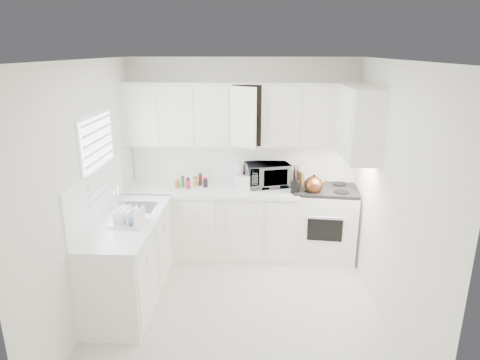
# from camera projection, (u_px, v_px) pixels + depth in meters

# --- Properties ---
(floor) EXTENTS (3.20, 3.20, 0.00)m
(floor) POSITION_uv_depth(u_px,v_px,m) (237.00, 309.00, 4.54)
(floor) COLOR silver
(floor) RESTS_ON ground
(ceiling) EXTENTS (3.20, 3.20, 0.00)m
(ceiling) POSITION_uv_depth(u_px,v_px,m) (237.00, 60.00, 3.77)
(ceiling) COLOR white
(ceiling) RESTS_ON ground
(wall_back) EXTENTS (3.00, 0.00, 3.00)m
(wall_back) POSITION_uv_depth(u_px,v_px,m) (243.00, 157.00, 5.68)
(wall_back) COLOR white
(wall_back) RESTS_ON ground
(wall_front) EXTENTS (3.00, 0.00, 3.00)m
(wall_front) POSITION_uv_depth(u_px,v_px,m) (225.00, 282.00, 2.63)
(wall_front) COLOR white
(wall_front) RESTS_ON ground
(wall_left) EXTENTS (0.00, 3.20, 3.20)m
(wall_left) POSITION_uv_depth(u_px,v_px,m) (88.00, 194.00, 4.21)
(wall_left) COLOR white
(wall_left) RESTS_ON ground
(wall_right) EXTENTS (0.00, 3.20, 3.20)m
(wall_right) POSITION_uv_depth(u_px,v_px,m) (390.00, 198.00, 4.10)
(wall_right) COLOR white
(wall_right) RESTS_ON ground
(window_blinds) EXTENTS (0.06, 0.96, 1.06)m
(window_blinds) POSITION_uv_depth(u_px,v_px,m) (100.00, 161.00, 4.47)
(window_blinds) COLOR white
(window_blinds) RESTS_ON wall_left
(lower_cabinets_back) EXTENTS (2.22, 0.60, 0.90)m
(lower_cabinets_back) POSITION_uv_depth(u_px,v_px,m) (213.00, 223.00, 5.66)
(lower_cabinets_back) COLOR white
(lower_cabinets_back) RESTS_ON floor
(lower_cabinets_left) EXTENTS (0.60, 1.60, 0.90)m
(lower_cabinets_left) POSITION_uv_depth(u_px,v_px,m) (130.00, 261.00, 4.65)
(lower_cabinets_left) COLOR white
(lower_cabinets_left) RESTS_ON floor
(countertop_back) EXTENTS (2.24, 0.64, 0.05)m
(countertop_back) POSITION_uv_depth(u_px,v_px,m) (212.00, 190.00, 5.51)
(countertop_back) COLOR white
(countertop_back) RESTS_ON lower_cabinets_back
(countertop_left) EXTENTS (0.64, 1.62, 0.05)m
(countertop_left) POSITION_uv_depth(u_px,v_px,m) (127.00, 221.00, 4.50)
(countertop_left) COLOR white
(countertop_left) RESTS_ON lower_cabinets_left
(backsplash_back) EXTENTS (2.98, 0.02, 0.55)m
(backsplash_back) POSITION_uv_depth(u_px,v_px,m) (243.00, 162.00, 5.69)
(backsplash_back) COLOR white
(backsplash_back) RESTS_ON wall_back
(backsplash_left) EXTENTS (0.02, 1.60, 0.55)m
(backsplash_left) POSITION_uv_depth(u_px,v_px,m) (97.00, 195.00, 4.43)
(backsplash_left) COLOR white
(backsplash_left) RESTS_ON wall_left
(upper_cabinets_back) EXTENTS (3.00, 0.33, 0.80)m
(upper_cabinets_back) POSITION_uv_depth(u_px,v_px,m) (242.00, 145.00, 5.46)
(upper_cabinets_back) COLOR white
(upper_cabinets_back) RESTS_ON wall_back
(upper_cabinets_right) EXTENTS (0.33, 0.90, 0.80)m
(upper_cabinets_right) POSITION_uv_depth(u_px,v_px,m) (356.00, 158.00, 4.82)
(upper_cabinets_right) COLOR white
(upper_cabinets_right) RESTS_ON wall_right
(sink) EXTENTS (0.42, 0.38, 0.30)m
(sink) POSITION_uv_depth(u_px,v_px,m) (136.00, 198.00, 4.80)
(sink) COLOR gray
(sink) RESTS_ON countertop_left
(stove) EXTENTS (0.87, 0.74, 1.24)m
(stove) POSITION_uv_depth(u_px,v_px,m) (324.00, 213.00, 5.55)
(stove) COLOR white
(stove) RESTS_ON floor
(tea_kettle) EXTENTS (0.32, 0.29, 0.27)m
(tea_kettle) POSITION_uv_depth(u_px,v_px,m) (314.00, 184.00, 5.27)
(tea_kettle) COLOR brown
(tea_kettle) RESTS_ON stove
(frying_pan) EXTENTS (0.37, 0.47, 0.04)m
(frying_pan) POSITION_uv_depth(u_px,v_px,m) (337.00, 185.00, 5.60)
(frying_pan) COLOR black
(frying_pan) RESTS_ON stove
(microwave) EXTENTS (0.62, 0.44, 0.38)m
(microwave) POSITION_uv_depth(u_px,v_px,m) (267.00, 172.00, 5.54)
(microwave) COLOR gray
(microwave) RESTS_ON countertop_back
(rice_cooker) EXTENTS (0.27, 0.27, 0.23)m
(rice_cooker) POSITION_uv_depth(u_px,v_px,m) (244.00, 180.00, 5.44)
(rice_cooker) COLOR white
(rice_cooker) RESTS_ON countertop_back
(paper_towel) EXTENTS (0.12, 0.12, 0.27)m
(paper_towel) POSITION_uv_depth(u_px,v_px,m) (240.00, 174.00, 5.67)
(paper_towel) COLOR white
(paper_towel) RESTS_ON countertop_back
(utensil_crock) EXTENTS (0.14, 0.14, 0.38)m
(utensil_crock) POSITION_uv_depth(u_px,v_px,m) (296.00, 179.00, 5.26)
(utensil_crock) COLOR black
(utensil_crock) RESTS_ON countertop_back
(dish_rack) EXTENTS (0.42, 0.34, 0.21)m
(dish_rack) POSITION_uv_depth(u_px,v_px,m) (128.00, 215.00, 4.33)
(dish_rack) COLOR white
(dish_rack) RESTS_ON countertop_left
(spice_left_0) EXTENTS (0.06, 0.06, 0.13)m
(spice_left_0) POSITION_uv_depth(u_px,v_px,m) (179.00, 180.00, 5.63)
(spice_left_0) COLOR olive
(spice_left_0) RESTS_ON countertop_back
(spice_left_1) EXTENTS (0.06, 0.06, 0.13)m
(spice_left_1) POSITION_uv_depth(u_px,v_px,m) (183.00, 182.00, 5.54)
(spice_left_1) COLOR #287837
(spice_left_1) RESTS_ON countertop_back
(spice_left_2) EXTENTS (0.06, 0.06, 0.13)m
(spice_left_2) POSITION_uv_depth(u_px,v_px,m) (190.00, 180.00, 5.62)
(spice_left_2) COLOR red
(spice_left_2) RESTS_ON countertop_back
(spice_left_3) EXTENTS (0.06, 0.06, 0.13)m
(spice_left_3) POSITION_uv_depth(u_px,v_px,m) (195.00, 182.00, 5.53)
(spice_left_3) COLOR yellow
(spice_left_3) RESTS_ON countertop_back
(spice_left_4) EXTENTS (0.06, 0.06, 0.13)m
(spice_left_4) POSITION_uv_depth(u_px,v_px,m) (201.00, 180.00, 5.62)
(spice_left_4) COLOR #5C1E1A
(spice_left_4) RESTS_ON countertop_back
(spice_left_5) EXTENTS (0.06, 0.06, 0.13)m
(spice_left_5) POSITION_uv_depth(u_px,v_px,m) (206.00, 182.00, 5.53)
(spice_left_5) COLOR black
(spice_left_5) RESTS_ON countertop_back
(sauce_right_0) EXTENTS (0.06, 0.06, 0.19)m
(sauce_right_0) POSITION_uv_depth(u_px,v_px,m) (286.00, 178.00, 5.60)
(sauce_right_0) COLOR red
(sauce_right_0) RESTS_ON countertop_back
(sauce_right_1) EXTENTS (0.06, 0.06, 0.19)m
(sauce_right_1) POSITION_uv_depth(u_px,v_px,m) (290.00, 180.00, 5.54)
(sauce_right_1) COLOR yellow
(sauce_right_1) RESTS_ON countertop_back
(sauce_right_2) EXTENTS (0.06, 0.06, 0.19)m
(sauce_right_2) POSITION_uv_depth(u_px,v_px,m) (294.00, 178.00, 5.60)
(sauce_right_2) COLOR #5C1E1A
(sauce_right_2) RESTS_ON countertop_back
(sauce_right_3) EXTENTS (0.06, 0.06, 0.19)m
(sauce_right_3) POSITION_uv_depth(u_px,v_px,m) (299.00, 180.00, 5.54)
(sauce_right_3) COLOR black
(sauce_right_3) RESTS_ON countertop_back
(sauce_right_4) EXTENTS (0.06, 0.06, 0.19)m
(sauce_right_4) POSITION_uv_depth(u_px,v_px,m) (302.00, 178.00, 5.59)
(sauce_right_4) COLOR olive
(sauce_right_4) RESTS_ON countertop_back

